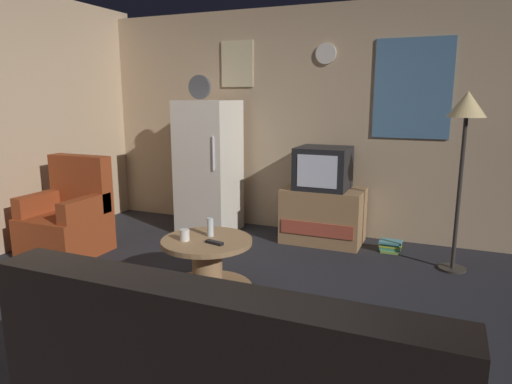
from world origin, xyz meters
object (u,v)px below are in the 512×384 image
Objects in this scene: crt_tv at (323,168)px; wine_glass at (210,227)px; fridge at (209,167)px; armchair at (69,220)px; mug_ceramic_white at (185,235)px; standing_lamp at (466,119)px; remote_control at (214,243)px; coffee_table at (207,265)px; tv_stand at (323,215)px; book_stack at (390,246)px.

crt_tv reaches higher than wine_glass.
armchair is at bearing -127.12° from fridge.
mug_ceramic_white is 1.64m from armchair.
wine_glass is 1.74m from armchair.
armchair reaches higher than wine_glass.
remote_control is at bearing -141.59° from standing_lamp.
coffee_table is at bearing -107.36° from crt_tv.
coffee_table is at bearing -107.82° from tv_stand.
fridge is 2.11× the size of tv_stand.
standing_lamp is (1.30, -0.35, 1.07)m from tv_stand.
armchair is (-1.84, 0.38, -0.11)m from remote_control.
armchair is (-0.93, -1.23, -0.42)m from fridge.
wine_glass is (-0.52, -1.54, -0.29)m from crt_tv.
coffee_table is 8.00× the size of mug_ceramic_white.
mug_ceramic_white is 0.26m from remote_control.
tv_stand reaches higher than remote_control.
coffee_table is 0.27m from remote_control.
wine_glass is at bearing -7.04° from armchair.
standing_lamp reaches higher than armchair.
crt_tv is 1.87m from mug_ceramic_white.
wine_glass is at bearing 97.54° from coffee_table.
tv_stand is at bearing 89.12° from remote_control.
tv_stand reaches higher than book_stack.
armchair is 4.40× the size of book_stack.
mug_ceramic_white is at bearing -163.90° from remote_control.
fridge is 1.77m from mug_ceramic_white.
standing_lamp reaches higher than tv_stand.
book_stack is (1.38, 1.65, -0.42)m from mug_ceramic_white.
coffee_table is 0.31m from wine_glass.
book_stack is (1.26, 1.47, -0.45)m from wine_glass.
remote_control is 1.88m from armchair.
fridge is 3.28× the size of crt_tv.
standing_lamp is at bearing 50.99° from remote_control.
tv_stand is 1.56× the size of crt_tv.
standing_lamp reaches higher than book_stack.
tv_stand is 0.76m from book_stack.
remote_control is (-0.39, -1.71, -0.35)m from crt_tv.
fridge is 1.84× the size of armchair.
mug_ceramic_white is 0.60× the size of remote_control.
tv_stand is 0.53× the size of standing_lamp.
fridge reaches higher than remote_control.
coffee_table is (-0.51, -1.62, -0.59)m from crt_tv.
crt_tv is 0.34× the size of standing_lamp.
standing_lamp is 1.45m from book_stack.
standing_lamp is 2.50m from coffee_table.
mug_ceramic_white is at bearing -110.61° from crt_tv.
crt_tv is at bearing -176.26° from tv_stand.
armchair is (-1.73, 0.30, 0.12)m from coffee_table.
remote_control is (0.11, -0.08, 0.23)m from coffee_table.
tv_stand is 1.86m from mug_ceramic_white.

